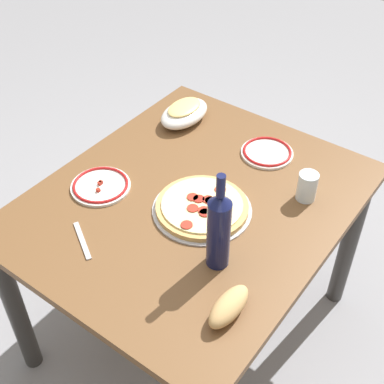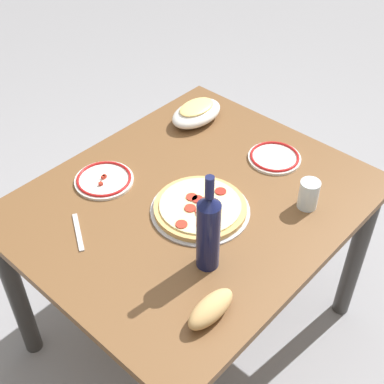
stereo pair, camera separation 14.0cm
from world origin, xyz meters
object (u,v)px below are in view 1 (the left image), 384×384
(pepperoni_pizza, at_px, (202,207))
(baked_pasta_dish, at_px, (184,112))
(side_plate_far, at_px, (267,152))
(bread_loaf, at_px, (229,306))
(water_glass, at_px, (307,186))
(dining_table, at_px, (192,225))
(wine_bottle, at_px, (219,229))
(side_plate_near, at_px, (101,186))

(pepperoni_pizza, xyz_separation_m, baked_pasta_dish, (-0.39, -0.37, 0.03))
(side_plate_far, bearing_deg, bread_loaf, 22.27)
(water_glass, distance_m, side_plate_far, 0.27)
(side_plate_far, relative_size, bread_loaf, 1.19)
(bread_loaf, bearing_deg, side_plate_far, -157.73)
(dining_table, height_order, side_plate_far, side_plate_far)
(dining_table, xyz_separation_m, bread_loaf, (0.32, 0.36, 0.16))
(dining_table, distance_m, water_glass, 0.43)
(side_plate_far, bearing_deg, wine_bottle, 15.34)
(dining_table, height_order, water_glass, water_glass)
(wine_bottle, distance_m, side_plate_near, 0.54)
(dining_table, bearing_deg, water_glass, 127.03)
(baked_pasta_dish, bearing_deg, wine_bottle, 44.54)
(baked_pasta_dish, height_order, wine_bottle, wine_bottle)
(dining_table, relative_size, bread_loaf, 6.97)
(water_glass, relative_size, side_plate_far, 0.53)
(baked_pasta_dish, bearing_deg, water_glass, 78.11)
(pepperoni_pizza, distance_m, side_plate_near, 0.37)
(side_plate_far, bearing_deg, water_glass, 59.49)
(baked_pasta_dish, xyz_separation_m, side_plate_far, (-0.01, 0.39, -0.03))
(side_plate_far, height_order, bread_loaf, bread_loaf)
(water_glass, bearing_deg, side_plate_far, -120.51)
(side_plate_far, bearing_deg, baked_pasta_dish, -89.10)
(pepperoni_pizza, bearing_deg, water_glass, 136.41)
(wine_bottle, relative_size, water_glass, 3.26)
(bread_loaf, bearing_deg, wine_bottle, -136.28)
(baked_pasta_dish, xyz_separation_m, water_glass, (0.13, 0.62, 0.01))
(water_glass, bearing_deg, side_plate_near, -57.92)
(baked_pasta_dish, distance_m, side_plate_far, 0.39)
(water_glass, height_order, side_plate_far, water_glass)
(dining_table, xyz_separation_m, side_plate_near, (0.14, -0.29, 0.13))
(dining_table, relative_size, water_glass, 11.19)
(side_plate_near, bearing_deg, pepperoni_pizza, 108.23)
(wine_bottle, xyz_separation_m, water_glass, (-0.42, 0.08, -0.09))
(pepperoni_pizza, relative_size, water_glass, 3.22)
(pepperoni_pizza, height_order, baked_pasta_dish, baked_pasta_dish)
(baked_pasta_dish, distance_m, water_glass, 0.63)
(water_glass, height_order, bread_loaf, water_glass)
(bread_loaf, bearing_deg, baked_pasta_dish, -135.63)
(pepperoni_pizza, relative_size, side_plate_far, 1.69)
(pepperoni_pizza, height_order, water_glass, water_glass)
(pepperoni_pizza, height_order, wine_bottle, wine_bottle)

